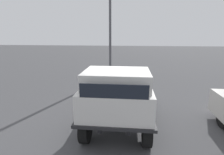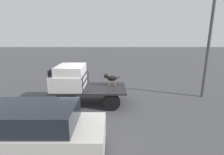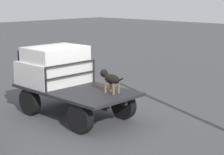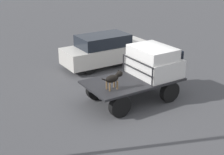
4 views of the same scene
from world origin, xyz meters
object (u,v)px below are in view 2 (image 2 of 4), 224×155
parked_sedan (27,133)px  light_pole_near (213,15)px  dog (110,78)px  flatbed_truck (90,92)px

parked_sedan → light_pole_near: (-7.71, -5.16, 3.69)m
dog → light_pole_near: light_pole_near is taller
dog → light_pole_near: (-5.34, -0.68, 3.23)m
flatbed_truck → parked_sedan: bearing=72.8°
flatbed_truck → light_pole_near: light_pole_near is taller
flatbed_truck → dog: 1.31m
flatbed_truck → light_pole_near: 7.58m
parked_sedan → light_pole_near: 9.99m
parked_sedan → light_pole_near: size_ratio=0.62×
light_pole_near → parked_sedan: bearing=33.8°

